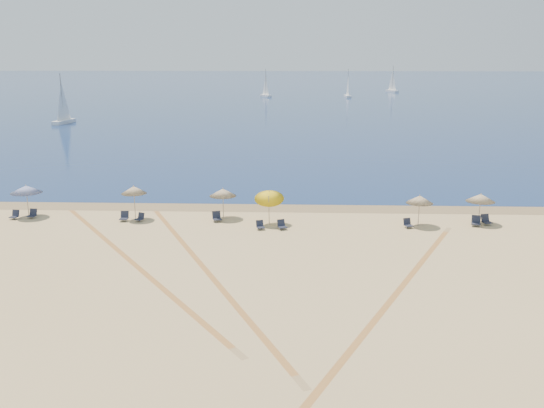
# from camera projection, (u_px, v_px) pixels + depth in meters

# --- Properties ---
(ground) EXTENTS (160.00, 160.00, 0.00)m
(ground) POSITION_uv_depth(u_px,v_px,m) (253.00, 356.00, 23.89)
(ground) COLOR tan
(ground) RESTS_ON ground
(ocean) EXTENTS (500.00, 500.00, 0.00)m
(ocean) POSITION_uv_depth(u_px,v_px,m) (291.00, 84.00, 241.86)
(ocean) COLOR #0C2151
(ocean) RESTS_ON ground
(wet_sand) EXTENTS (500.00, 500.00, 0.00)m
(wet_sand) POSITION_uv_depth(u_px,v_px,m) (274.00, 207.00, 47.14)
(wet_sand) COLOR olive
(wet_sand) RESTS_ON ground
(umbrella_0) EXTENTS (2.29, 2.29, 2.44)m
(umbrella_0) POSITION_uv_depth(u_px,v_px,m) (26.00, 189.00, 44.04)
(umbrella_0) COLOR gray
(umbrella_0) RESTS_ON ground
(umbrella_1) EXTENTS (1.86, 1.86, 2.56)m
(umbrella_1) POSITION_uv_depth(u_px,v_px,m) (134.00, 190.00, 43.31)
(umbrella_1) COLOR gray
(umbrella_1) RESTS_ON ground
(umbrella_2) EXTENTS (2.00, 2.00, 2.31)m
(umbrella_2) POSITION_uv_depth(u_px,v_px,m) (223.00, 192.00, 43.62)
(umbrella_2) COLOR gray
(umbrella_2) RESTS_ON ground
(umbrella_3) EXTENTS (2.11, 2.17, 2.78)m
(umbrella_3) POSITION_uv_depth(u_px,v_px,m) (269.00, 195.00, 41.97)
(umbrella_3) COLOR gray
(umbrella_3) RESTS_ON ground
(umbrella_4) EXTENTS (1.90, 1.90, 2.27)m
(umbrella_4) POSITION_uv_depth(u_px,v_px,m) (420.00, 199.00, 41.69)
(umbrella_4) COLOR gray
(umbrella_4) RESTS_ON ground
(umbrella_5) EXTENTS (2.04, 2.04, 2.25)m
(umbrella_5) POSITION_uv_depth(u_px,v_px,m) (481.00, 198.00, 42.23)
(umbrella_5) COLOR gray
(umbrella_5) RESTS_ON ground
(chair_0) EXTENTS (0.62, 0.70, 0.65)m
(chair_0) POSITION_uv_depth(u_px,v_px,m) (15.00, 215.00, 43.85)
(chair_0) COLOR black
(chair_0) RESTS_ON ground
(chair_1) EXTENTS (0.61, 0.70, 0.67)m
(chair_1) POSITION_uv_depth(u_px,v_px,m) (33.00, 214.00, 44.10)
(chair_1) COLOR black
(chair_1) RESTS_ON ground
(chair_2) EXTENTS (0.60, 0.70, 0.70)m
(chair_2) POSITION_uv_depth(u_px,v_px,m) (124.00, 217.00, 43.32)
(chair_2) COLOR black
(chair_2) RESTS_ON ground
(chair_3) EXTENTS (0.72, 0.76, 0.62)m
(chair_3) POSITION_uv_depth(u_px,v_px,m) (140.00, 218.00, 43.23)
(chair_3) COLOR black
(chair_3) RESTS_ON ground
(chair_4) EXTENTS (0.81, 0.87, 0.73)m
(chair_4) POSITION_uv_depth(u_px,v_px,m) (217.00, 217.00, 43.19)
(chair_4) COLOR black
(chair_4) RESTS_ON ground
(chair_5) EXTENTS (0.67, 0.73, 0.62)m
(chair_5) POSITION_uv_depth(u_px,v_px,m) (260.00, 225.00, 41.23)
(chair_5) COLOR black
(chair_5) RESTS_ON ground
(chair_6) EXTENTS (0.77, 0.82, 0.66)m
(chair_6) POSITION_uv_depth(u_px,v_px,m) (282.00, 225.00, 41.25)
(chair_6) COLOR black
(chair_6) RESTS_ON ground
(chair_7) EXTENTS (0.71, 0.77, 0.65)m
(chair_7) POSITION_uv_depth(u_px,v_px,m) (408.00, 224.00, 41.63)
(chair_7) COLOR black
(chair_7) RESTS_ON ground
(chair_8) EXTENTS (0.79, 0.86, 0.74)m
(chair_8) POSITION_uv_depth(u_px,v_px,m) (476.00, 221.00, 42.03)
(chair_8) COLOR black
(chair_8) RESTS_ON ground
(chair_9) EXTENTS (0.78, 0.85, 0.73)m
(chair_9) POSITION_uv_depth(u_px,v_px,m) (486.00, 220.00, 42.38)
(chair_9) COLOR black
(chair_9) RESTS_ON ground
(sailboat_0) EXTENTS (1.74, 5.38, 7.88)m
(sailboat_0) POSITION_uv_depth(u_px,v_px,m) (348.00, 89.00, 168.37)
(sailboat_0) COLOR white
(sailboat_0) RESTS_ON ocean
(sailboat_1) EXTENTS (3.57, 5.71, 8.36)m
(sailboat_1) POSITION_uv_depth(u_px,v_px,m) (392.00, 84.00, 191.85)
(sailboat_1) COLOR white
(sailboat_1) RESTS_ON ocean
(sailboat_2) EXTENTS (2.34, 5.98, 8.67)m
(sailboat_2) POSITION_uv_depth(u_px,v_px,m) (63.00, 109.00, 103.76)
(sailboat_2) COLOR white
(sailboat_2) RESTS_ON ocean
(sailboat_3) EXTENTS (3.59, 5.26, 7.79)m
(sailboat_3) POSITION_uv_depth(u_px,v_px,m) (266.00, 88.00, 170.55)
(sailboat_3) COLOR white
(sailboat_3) RESTS_ON ocean
(tire_tracks) EXTENTS (53.45, 45.19, 0.00)m
(tire_tracks) POSITION_uv_depth(u_px,v_px,m) (229.00, 273.00, 33.07)
(tire_tracks) COLOR tan
(tire_tracks) RESTS_ON ground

